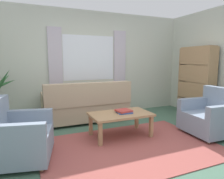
{
  "coord_description": "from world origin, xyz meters",
  "views": [
    {
      "loc": [
        -1.49,
        -2.71,
        1.39
      ],
      "look_at": [
        -0.02,
        0.7,
        0.85
      ],
      "focal_mm": 32.34,
      "sensor_mm": 36.0,
      "label": 1
    }
  ],
  "objects_px": {
    "coffee_table": "(121,116)",
    "bookshelf": "(195,81)",
    "armchair_left": "(15,137)",
    "couch": "(87,106)",
    "armchair_right": "(211,116)",
    "book_stack_on_table": "(124,111)"
  },
  "relations": [
    {
      "from": "armchair_right",
      "to": "bookshelf",
      "type": "xyz_separation_m",
      "value": [
        0.67,
        1.08,
        0.53
      ]
    },
    {
      "from": "armchair_left",
      "to": "book_stack_on_table",
      "type": "relative_size",
      "value": 3.43
    },
    {
      "from": "armchair_right",
      "to": "book_stack_on_table",
      "type": "relative_size",
      "value": 3.04
    },
    {
      "from": "couch",
      "to": "coffee_table",
      "type": "bearing_deg",
      "value": 105.33
    },
    {
      "from": "couch",
      "to": "armchair_left",
      "type": "xyz_separation_m",
      "value": [
        -1.42,
        -1.4,
        -0.01
      ]
    },
    {
      "from": "book_stack_on_table",
      "to": "bookshelf",
      "type": "xyz_separation_m",
      "value": [
        2.22,
        0.5,
        0.42
      ]
    },
    {
      "from": "coffee_table",
      "to": "bookshelf",
      "type": "relative_size",
      "value": 0.64
    },
    {
      "from": "armchair_left",
      "to": "armchair_right",
      "type": "distance_m",
      "value": 3.36
    },
    {
      "from": "couch",
      "to": "armchair_right",
      "type": "distance_m",
      "value": 2.58
    },
    {
      "from": "coffee_table",
      "to": "couch",
      "type": "bearing_deg",
      "value": 105.33
    },
    {
      "from": "armchair_right",
      "to": "couch",
      "type": "bearing_deg",
      "value": -128.11
    },
    {
      "from": "armchair_right",
      "to": "book_stack_on_table",
      "type": "distance_m",
      "value": 1.66
    },
    {
      "from": "couch",
      "to": "book_stack_on_table",
      "type": "height_order",
      "value": "couch"
    },
    {
      "from": "couch",
      "to": "bookshelf",
      "type": "height_order",
      "value": "bookshelf"
    },
    {
      "from": "couch",
      "to": "armchair_left",
      "type": "bearing_deg",
      "value": 44.62
    },
    {
      "from": "couch",
      "to": "bookshelf",
      "type": "xyz_separation_m",
      "value": [
        2.6,
        -0.62,
        0.52
      ]
    },
    {
      "from": "armchair_left",
      "to": "coffee_table",
      "type": "height_order",
      "value": "armchair_left"
    },
    {
      "from": "bookshelf",
      "to": "couch",
      "type": "bearing_deg",
      "value": 76.54
    },
    {
      "from": "bookshelf",
      "to": "armchair_left",
      "type": "bearing_deg",
      "value": 100.95
    },
    {
      "from": "couch",
      "to": "book_stack_on_table",
      "type": "relative_size",
      "value": 6.51
    },
    {
      "from": "bookshelf",
      "to": "coffee_table",
      "type": "bearing_deg",
      "value": 102.62
    },
    {
      "from": "armchair_left",
      "to": "bookshelf",
      "type": "distance_m",
      "value": 4.12
    }
  ]
}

